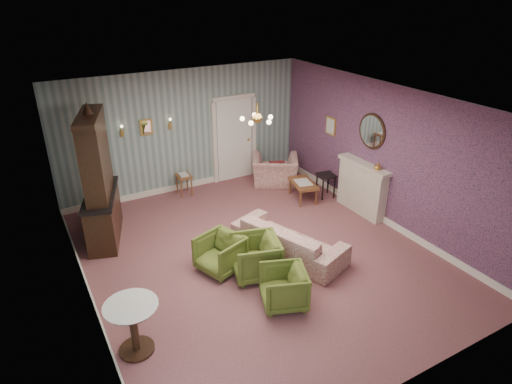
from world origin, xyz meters
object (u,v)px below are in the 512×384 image
wingback_chair (275,166)px  olive_chair_b (255,255)px  coffee_table (303,191)px  olive_chair_a (284,286)px  olive_chair_c (220,252)px  side_table_black (325,186)px  dresser (97,176)px  sofa_chintz (289,234)px  pedestal_table (134,328)px  fireplace (362,188)px

wingback_chair → olive_chair_b: bearing=84.4°
wingback_chair → coffee_table: bearing=126.0°
olive_chair_a → olive_chair_c: size_ratio=0.96×
olive_chair_c → side_table_black: olive_chair_c is taller
olive_chair_b → olive_chair_c: size_ratio=1.09×
dresser → coffee_table: bearing=11.1°
sofa_chintz → coffee_table: sofa_chintz is taller
wingback_chair → pedestal_table: size_ratio=1.38×
olive_chair_a → sofa_chintz: size_ratio=0.32×
fireplace → coffee_table: size_ratio=1.63×
olive_chair_c → dresser: 2.79m
wingback_chair → dresser: (-4.32, -0.58, 0.86)m
wingback_chair → coffee_table: wingback_chair is taller
sofa_chintz → pedestal_table: (-3.18, -1.00, -0.03)m
olive_chair_c → fireplace: size_ratio=0.52×
olive_chair_c → coffee_table: bearing=100.0°
wingback_chair → dresser: 4.45m
side_table_black → wingback_chair: bearing=117.7°
olive_chair_a → fireplace: bearing=140.5°
olive_chair_a → olive_chair_c: 1.42m
olive_chair_c → coffee_table: (2.90, 1.62, -0.15)m
olive_chair_b → pedestal_table: size_ratio=1.00×
dresser → coffee_table: size_ratio=3.14×
dresser → coffee_table: 4.59m
olive_chair_a → fireplace: 3.68m
sofa_chintz → side_table_black: size_ratio=3.81×
sofa_chintz → olive_chair_a: bearing=123.7°
wingback_chair → fireplace: (0.86, -2.22, 0.10)m
wingback_chair → fireplace: fireplace is taller
olive_chair_b → dresser: size_ratio=0.30×
sofa_chintz → coffee_table: size_ratio=2.55×
olive_chair_a → dresser: 4.12m
pedestal_table → dresser: bearing=84.3°
olive_chair_c → pedestal_table: bearing=-76.7°
sofa_chintz → pedestal_table: 3.33m
olive_chair_a → pedestal_table: 2.32m
side_table_black → sofa_chintz: bearing=-142.1°
fireplace → sofa_chintz: bearing=-164.2°
dresser → pedestal_table: 3.45m
sofa_chintz → side_table_black: 2.69m
sofa_chintz → coffee_table: 2.40m
olive_chair_a → side_table_black: size_ratio=1.23×
olive_chair_a → pedestal_table: (-2.32, 0.16, 0.05)m
olive_chair_a → dresser: (-1.98, 3.47, 1.00)m
sofa_chintz → dresser: (-2.85, 2.30, 0.92)m
olive_chair_a → olive_chair_c: (-0.47, 1.34, 0.01)m
sofa_chintz → dresser: dresser is taller
dresser → fireplace: dresser is taller
dresser → sofa_chintz: bearing=-21.3°
coffee_table → side_table_black: 0.57m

